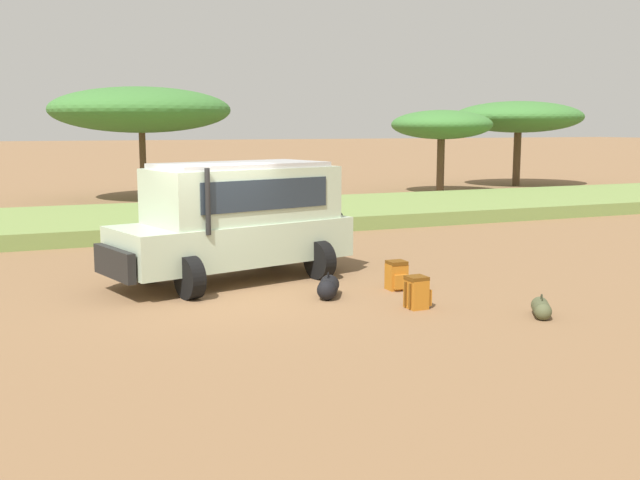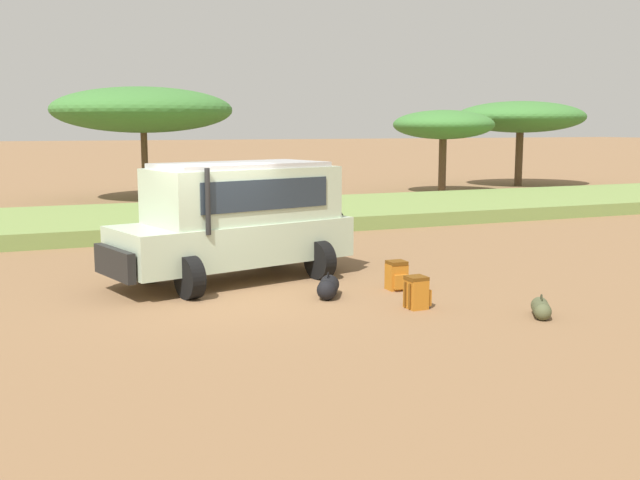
{
  "view_description": "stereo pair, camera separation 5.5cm",
  "coord_description": "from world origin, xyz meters",
  "px_view_note": "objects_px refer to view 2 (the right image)",
  "views": [
    {
      "loc": [
        -3.76,
        -13.44,
        3.18
      ],
      "look_at": [
        1.81,
        -0.28,
        1.0
      ],
      "focal_mm": 42.0,
      "sensor_mm": 36.0,
      "label": 1
    },
    {
      "loc": [
        -3.71,
        -13.46,
        3.18
      ],
      "look_at": [
        1.81,
        -0.28,
        1.0
      ],
      "focal_mm": 42.0,
      "sensor_mm": 36.0,
      "label": 2
    }
  ],
  "objects_px": {
    "duffel_bag_soft_canvas": "(541,308)",
    "acacia_tree_centre_back": "(521,117)",
    "safari_vehicle": "(237,218)",
    "acacia_tree_left_mid": "(443,125)",
    "backpack_cluster_center": "(417,293)",
    "duffel_bag_low_black_case": "(328,287)",
    "acacia_tree_far_left": "(143,110)",
    "backpack_beside_front_wheel": "(397,276)"
  },
  "relations": [
    {
      "from": "duffel_bag_soft_canvas",
      "to": "acacia_tree_centre_back",
      "type": "xyz_separation_m",
      "value": [
        17.22,
        23.13,
        3.5
      ]
    },
    {
      "from": "safari_vehicle",
      "to": "acacia_tree_left_mid",
      "type": "relative_size",
      "value": 1.1
    },
    {
      "from": "backpack_cluster_center",
      "to": "duffel_bag_low_black_case",
      "type": "xyz_separation_m",
      "value": [
        -1.09,
        1.42,
        -0.09
      ]
    },
    {
      "from": "backpack_cluster_center",
      "to": "acacia_tree_far_left",
      "type": "distance_m",
      "value": 22.15
    },
    {
      "from": "backpack_beside_front_wheel",
      "to": "duffel_bag_low_black_case",
      "type": "relative_size",
      "value": 0.68
    },
    {
      "from": "backpack_cluster_center",
      "to": "backpack_beside_front_wheel",
      "type": "bearing_deg",
      "value": 74.58
    },
    {
      "from": "backpack_beside_front_wheel",
      "to": "backpack_cluster_center",
      "type": "height_order",
      "value": "backpack_cluster_center"
    },
    {
      "from": "duffel_bag_low_black_case",
      "to": "acacia_tree_centre_back",
      "type": "xyz_separation_m",
      "value": [
        19.94,
        20.38,
        3.46
      ]
    },
    {
      "from": "safari_vehicle",
      "to": "duffel_bag_soft_canvas",
      "type": "height_order",
      "value": "safari_vehicle"
    },
    {
      "from": "duffel_bag_soft_canvas",
      "to": "acacia_tree_far_left",
      "type": "relative_size",
      "value": 0.09
    },
    {
      "from": "duffel_bag_soft_canvas",
      "to": "duffel_bag_low_black_case",
      "type": "bearing_deg",
      "value": 134.73
    },
    {
      "from": "duffel_bag_low_black_case",
      "to": "acacia_tree_left_mid",
      "type": "distance_m",
      "value": 22.81
    },
    {
      "from": "safari_vehicle",
      "to": "acacia_tree_far_left",
      "type": "height_order",
      "value": "acacia_tree_far_left"
    },
    {
      "from": "duffel_bag_low_black_case",
      "to": "acacia_tree_centre_back",
      "type": "distance_m",
      "value": 28.72
    },
    {
      "from": "acacia_tree_far_left",
      "to": "acacia_tree_left_mid",
      "type": "bearing_deg",
      "value": -10.14
    },
    {
      "from": "backpack_cluster_center",
      "to": "acacia_tree_centre_back",
      "type": "distance_m",
      "value": 29.02
    },
    {
      "from": "duffel_bag_low_black_case",
      "to": "acacia_tree_centre_back",
      "type": "height_order",
      "value": "acacia_tree_centre_back"
    },
    {
      "from": "backpack_beside_front_wheel",
      "to": "acacia_tree_far_left",
      "type": "relative_size",
      "value": 0.07
    },
    {
      "from": "backpack_cluster_center",
      "to": "acacia_tree_far_left",
      "type": "xyz_separation_m",
      "value": [
        -0.96,
        21.84,
        3.58
      ]
    },
    {
      "from": "duffel_bag_soft_canvas",
      "to": "acacia_tree_far_left",
      "type": "height_order",
      "value": "acacia_tree_far_left"
    },
    {
      "from": "backpack_beside_front_wheel",
      "to": "acacia_tree_left_mid",
      "type": "distance_m",
      "value": 21.88
    },
    {
      "from": "safari_vehicle",
      "to": "backpack_beside_front_wheel",
      "type": "xyz_separation_m",
      "value": [
        2.59,
        -2.14,
        -1.02
      ]
    },
    {
      "from": "acacia_tree_far_left",
      "to": "backpack_cluster_center",
      "type": "bearing_deg",
      "value": -87.48
    },
    {
      "from": "safari_vehicle",
      "to": "acacia_tree_centre_back",
      "type": "relative_size",
      "value": 0.77
    },
    {
      "from": "acacia_tree_left_mid",
      "to": "acacia_tree_centre_back",
      "type": "height_order",
      "value": "acacia_tree_centre_back"
    },
    {
      "from": "duffel_bag_low_black_case",
      "to": "acacia_tree_far_left",
      "type": "height_order",
      "value": "acacia_tree_far_left"
    },
    {
      "from": "safari_vehicle",
      "to": "duffel_bag_soft_canvas",
      "type": "bearing_deg",
      "value": -52.37
    },
    {
      "from": "acacia_tree_centre_back",
      "to": "acacia_tree_left_mid",
      "type": "bearing_deg",
      "value": -159.14
    },
    {
      "from": "backpack_beside_front_wheel",
      "to": "duffel_bag_soft_canvas",
      "type": "relative_size",
      "value": 0.83
    },
    {
      "from": "acacia_tree_left_mid",
      "to": "acacia_tree_centre_back",
      "type": "distance_m",
      "value": 6.71
    },
    {
      "from": "backpack_cluster_center",
      "to": "duffel_bag_low_black_case",
      "type": "bearing_deg",
      "value": 127.5
    },
    {
      "from": "safari_vehicle",
      "to": "backpack_beside_front_wheel",
      "type": "height_order",
      "value": "safari_vehicle"
    },
    {
      "from": "duffel_bag_soft_canvas",
      "to": "acacia_tree_far_left",
      "type": "distance_m",
      "value": 23.61
    },
    {
      "from": "safari_vehicle",
      "to": "duffel_bag_soft_canvas",
      "type": "xyz_separation_m",
      "value": [
        3.82,
        -4.95,
        -1.15
      ]
    },
    {
      "from": "acacia_tree_far_left",
      "to": "acacia_tree_centre_back",
      "type": "distance_m",
      "value": 19.82
    },
    {
      "from": "duffel_bag_soft_canvas",
      "to": "acacia_tree_centre_back",
      "type": "bearing_deg",
      "value": 53.33
    },
    {
      "from": "safari_vehicle",
      "to": "duffel_bag_low_black_case",
      "type": "height_order",
      "value": "safari_vehicle"
    },
    {
      "from": "acacia_tree_left_mid",
      "to": "backpack_beside_front_wheel",
      "type": "bearing_deg",
      "value": -124.2
    },
    {
      "from": "acacia_tree_far_left",
      "to": "acacia_tree_left_mid",
      "type": "height_order",
      "value": "acacia_tree_far_left"
    },
    {
      "from": "duffel_bag_soft_canvas",
      "to": "acacia_tree_centre_back",
      "type": "distance_m",
      "value": 29.05
    },
    {
      "from": "backpack_beside_front_wheel",
      "to": "backpack_cluster_center",
      "type": "distance_m",
      "value": 1.53
    },
    {
      "from": "safari_vehicle",
      "to": "backpack_beside_front_wheel",
      "type": "bearing_deg",
      "value": -39.57
    }
  ]
}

